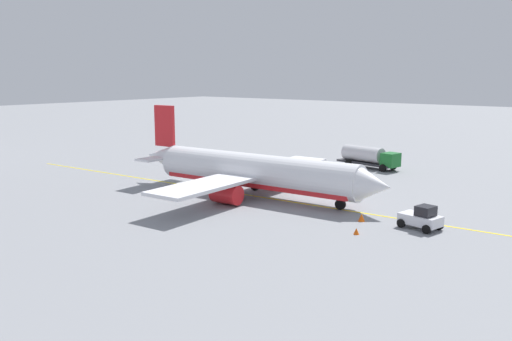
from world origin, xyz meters
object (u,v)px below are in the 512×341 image
pushback_tug (421,218)px  safety_cone_nose (356,231)px  refueling_worker (310,168)px  safety_cone_wingtip (362,218)px  fuel_tanker (369,156)px  airplane (253,172)px

pushback_tug → safety_cone_nose: 6.43m
refueling_worker → safety_cone_wingtip: bearing=-46.2°
fuel_tanker → safety_cone_nose: bearing=-64.9°
pushback_tug → refueling_worker: size_ratio=2.29×
fuel_tanker → pushback_tug: (18.61, -26.58, -0.71)m
fuel_tanker → refueling_worker: (-4.26, -9.38, -0.90)m
airplane → refueling_worker: 16.37m
fuel_tanker → pushback_tug: fuel_tanker is taller
fuel_tanker → safety_cone_nose: size_ratio=17.98×
fuel_tanker → safety_cone_wingtip: (13.20, -27.60, -1.35)m
airplane → refueling_worker: (-2.50, 16.06, -1.95)m
refueling_worker → safety_cone_nose: (19.11, -22.35, -0.54)m
safety_cone_nose → safety_cone_wingtip: safety_cone_wingtip is taller
airplane → safety_cone_nose: size_ratio=58.97×
pushback_tug → safety_cone_wingtip: pushback_tug is taller
pushback_tug → safety_cone_nose: size_ratio=6.90×
fuel_tanker → refueling_worker: size_ratio=5.97×
pushback_tug → safety_cone_wingtip: size_ratio=5.36×
airplane → pushback_tug: size_ratio=8.55×
fuel_tanker → airplane: bearing=-94.0°
safety_cone_wingtip → pushback_tug: bearing=10.7°
pushback_tug → refueling_worker: bearing=143.1°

